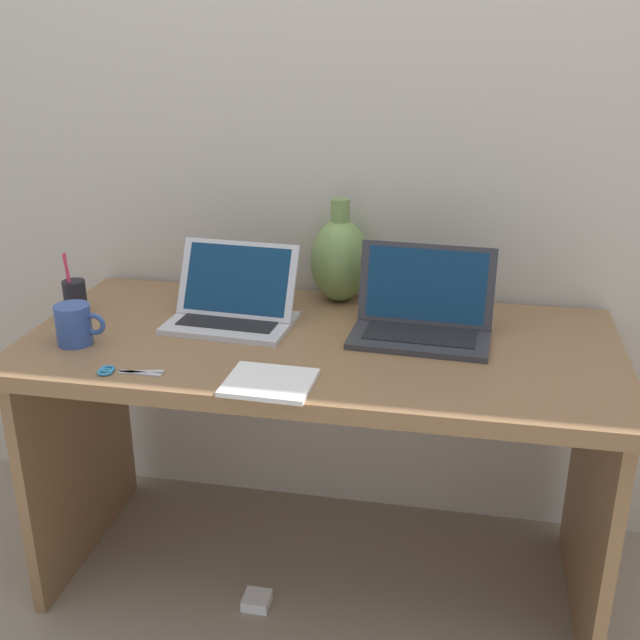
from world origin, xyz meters
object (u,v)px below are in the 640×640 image
object	(u,v)px
pen_cup	(75,296)
scissors	(119,371)
green_vase	(340,259)
notebook_stack	(269,382)
coffee_mug	(75,324)
laptop_right	(423,312)
laptop_left	(234,303)
power_brick	(257,600)

from	to	relation	value
pen_cup	scissors	world-z (taller)	pen_cup
green_vase	notebook_stack	bearing A→B (deg)	-96.01
green_vase	coffee_mug	world-z (taller)	green_vase
pen_cup	scissors	bearing A→B (deg)	-50.34
laptop_right	notebook_stack	distance (m)	0.47
laptop_left	pen_cup	size ratio (longest dim) A/B	1.96
notebook_stack	power_brick	size ratio (longest dim) A/B	2.68
scissors	notebook_stack	bearing A→B (deg)	0.81
scissors	power_brick	size ratio (longest dim) A/B	2.11
power_brick	laptop_left	bearing A→B (deg)	113.99
laptop_right	pen_cup	distance (m)	0.92
coffee_mug	power_brick	xyz separation A→B (m)	(0.43, -0.01, -0.75)
notebook_stack	pen_cup	size ratio (longest dim) A/B	1.13
scissors	laptop_left	bearing A→B (deg)	64.58
green_vase	power_brick	bearing A→B (deg)	-107.69
laptop_left	power_brick	size ratio (longest dim) A/B	4.66
laptop_left	green_vase	size ratio (longest dim) A/B	1.14
coffee_mug	power_brick	distance (m)	0.87
pen_cup	green_vase	bearing A→B (deg)	19.19
green_vase	pen_cup	bearing A→B (deg)	-160.81
laptop_right	coffee_mug	size ratio (longest dim) A/B	2.79
laptop_left	laptop_right	xyz separation A→B (m)	(0.48, 0.01, 0.01)
notebook_stack	pen_cup	world-z (taller)	pen_cup
laptop_right	power_brick	world-z (taller)	laptop_right
laptop_right	green_vase	distance (m)	0.33
laptop_left	scissors	xyz separation A→B (m)	(-0.16, -0.34, -0.05)
scissors	power_brick	world-z (taller)	scissors
laptop_right	green_vase	xyz separation A→B (m)	(-0.24, 0.21, 0.06)
laptop_left	laptop_right	world-z (taller)	laptop_right
power_brick	notebook_stack	bearing A→B (deg)	-54.58
green_vase	notebook_stack	world-z (taller)	green_vase
laptop_right	power_brick	distance (m)	0.88
green_vase	power_brick	size ratio (longest dim) A/B	4.10
laptop_right	laptop_left	bearing A→B (deg)	-178.75
laptop_left	green_vase	distance (m)	0.33
laptop_right	coffee_mug	bearing A→B (deg)	-164.93
coffee_mug	pen_cup	size ratio (longest dim) A/B	0.75
power_brick	coffee_mug	bearing A→B (deg)	178.10
notebook_stack	coffee_mug	distance (m)	0.53
green_vase	notebook_stack	distance (m)	0.57
laptop_left	green_vase	world-z (taller)	green_vase
coffee_mug	power_brick	world-z (taller)	coffee_mug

